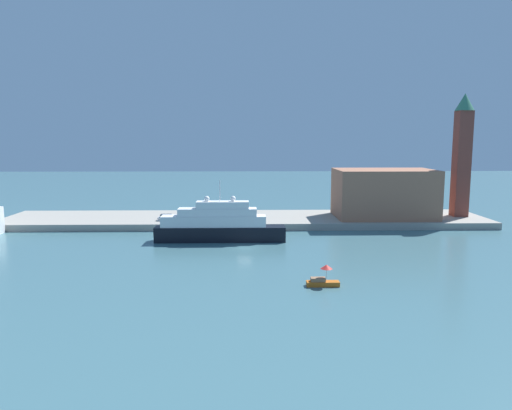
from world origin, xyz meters
The scene contains 9 objects.
ground centered at (0.00, 0.00, 0.00)m, with size 400.00×400.00×0.00m, color #3D6670.
quay_dock centered at (0.00, 25.99, 0.74)m, with size 110.00×19.98×1.49m, color gray.
large_yacht centered at (-5.04, 6.16, 3.09)m, with size 24.69×3.69×11.66m.
small_motorboat centered at (10.38, -22.23, 0.94)m, with size 4.35×1.56×2.92m.
harbor_building centered at (31.81, 24.46, 6.96)m, with size 21.96×13.64×10.96m, color #9E664C.
bell_tower centered at (49.79, 25.61, 16.54)m, with size 4.23×4.23×28.00m.
parked_car centered at (-17.25, 21.04, 2.07)m, with size 3.91×1.85×1.36m.
person_figure centered at (-12.52, 21.32, 2.34)m, with size 0.36×0.36×1.83m.
mooring_bollard centered at (0.92, 16.90, 1.83)m, with size 0.46×0.46×0.69m, color black.
Camera 1 is at (0.17, -83.39, 19.47)m, focal length 33.58 mm.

